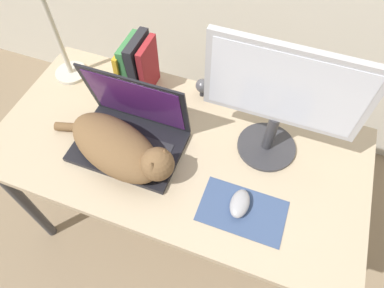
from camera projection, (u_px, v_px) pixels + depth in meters
The scene contains 10 objects.
ground_plane at pixel (157, 284), 1.64m from camera, with size 12.00×12.00×0.00m, color #847056.
desk at pixel (178, 159), 1.29m from camera, with size 1.33×0.66×0.72m.
laptop at pixel (131, 133), 1.19m from camera, with size 0.37×0.26×0.27m.
cat at pixel (120, 148), 1.14m from camera, with size 0.50×0.30×0.15m.
external_monitor at pixel (281, 99), 1.01m from camera, with size 0.47×0.21×0.45m.
mousepad at pixel (242, 211), 1.08m from camera, with size 0.27×0.16×0.00m.
computer_mouse at pixel (240, 204), 1.07m from camera, with size 0.06×0.10×0.04m.
book_row at pixel (138, 65), 1.31m from camera, with size 0.12×0.17×0.23m.
desk_lamp at pixel (47, 7), 1.12m from camera, with size 0.17×0.17×0.50m.
webcam at pixel (203, 86), 1.32m from camera, with size 0.05×0.05×0.08m.
Camera 1 is at (0.29, -0.29, 1.73)m, focal length 32.00 mm.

